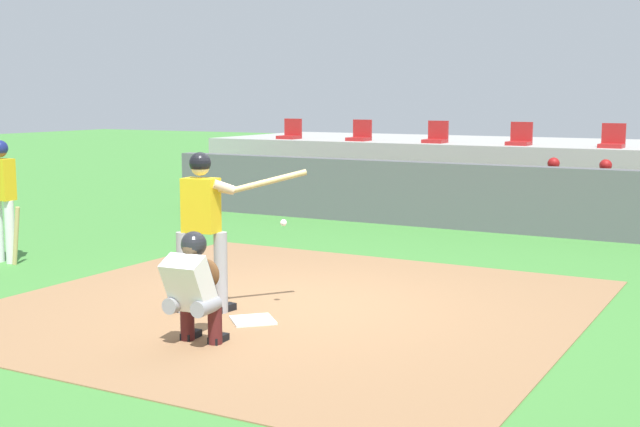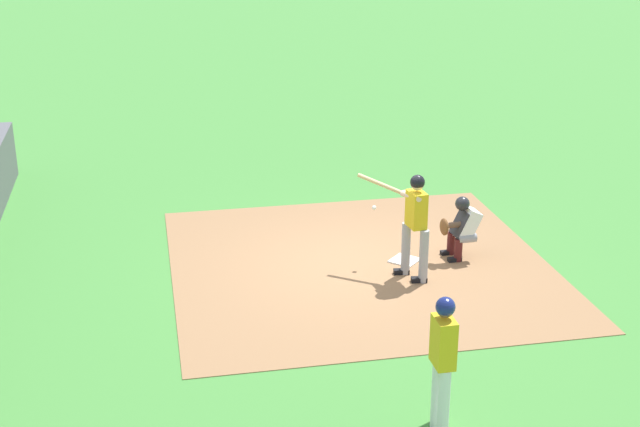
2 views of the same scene
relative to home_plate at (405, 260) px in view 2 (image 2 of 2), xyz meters
name	(u,v)px [view 2 (image 2 of 2)]	position (x,y,z in m)	size (l,w,h in m)	color
ground_plane	(360,265)	(0.00, 0.80, -0.02)	(80.00, 80.00, 0.00)	#428438
dirt_infield	(360,265)	(0.00, 0.80, -0.02)	(6.40, 6.40, 0.01)	#936B47
home_plate	(405,260)	(0.00, 0.00, 0.00)	(0.44, 0.44, 0.02)	white
batter_at_plate	(414,220)	(-0.68, 0.07, 1.01)	(1.19, 0.95, 1.80)	#99999E
catcher_crouched	(461,225)	(-0.02, -0.98, 0.59)	(0.50, 1.91, 1.13)	gray
on_deck_batter	(443,357)	(-4.99, 1.05, 1.00)	(0.58, 0.23, 1.79)	silver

